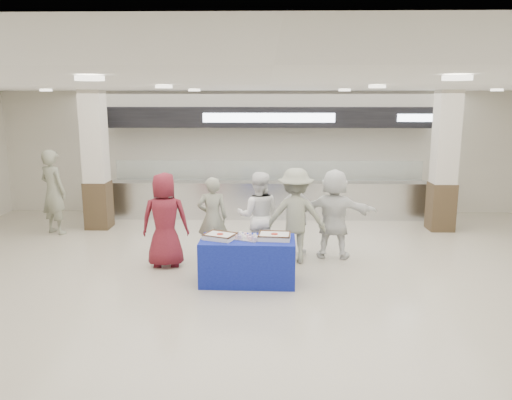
{
  "coord_description": "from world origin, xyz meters",
  "views": [
    {
      "loc": [
        -0.04,
        -7.18,
        3.01
      ],
      "look_at": [
        -0.23,
        1.6,
        1.22
      ],
      "focal_mm": 35.0,
      "sensor_mm": 36.0,
      "label": 1
    }
  ],
  "objects_px": {
    "display_table": "(248,261)",
    "soldier_a": "(212,218)",
    "sheet_cake_left": "(220,236)",
    "soldier_b": "(295,216)",
    "chef_tall": "(258,216)",
    "civilian_maroon": "(165,220)",
    "cupcake_tray": "(247,237)",
    "civilian_white": "(334,214)",
    "soldier_bg": "(53,192)",
    "sheet_cake_right": "(274,236)",
    "chef_short": "(297,217)"
  },
  "relations": [
    {
      "from": "cupcake_tray",
      "to": "chef_short",
      "type": "relative_size",
      "value": 0.37
    },
    {
      "from": "chef_short",
      "to": "sheet_cake_left",
      "type": "bearing_deg",
      "value": 69.54
    },
    {
      "from": "soldier_bg",
      "to": "soldier_b",
      "type": "bearing_deg",
      "value": -171.47
    },
    {
      "from": "cupcake_tray",
      "to": "soldier_a",
      "type": "height_order",
      "value": "soldier_a"
    },
    {
      "from": "display_table",
      "to": "civilian_maroon",
      "type": "distance_m",
      "value": 1.79
    },
    {
      "from": "display_table",
      "to": "soldier_a",
      "type": "height_order",
      "value": "soldier_a"
    },
    {
      "from": "civilian_white",
      "to": "soldier_bg",
      "type": "xyz_separation_m",
      "value": [
        -6.06,
        1.63,
        0.09
      ]
    },
    {
      "from": "civilian_maroon",
      "to": "civilian_white",
      "type": "xyz_separation_m",
      "value": [
        3.11,
        0.57,
        -0.0
      ]
    },
    {
      "from": "sheet_cake_right",
      "to": "soldier_a",
      "type": "xyz_separation_m",
      "value": [
        -1.16,
        1.3,
        -0.02
      ]
    },
    {
      "from": "display_table",
      "to": "chef_short",
      "type": "relative_size",
      "value": 1.02
    },
    {
      "from": "display_table",
      "to": "sheet_cake_right",
      "type": "distance_m",
      "value": 0.61
    },
    {
      "from": "cupcake_tray",
      "to": "soldier_b",
      "type": "height_order",
      "value": "soldier_b"
    },
    {
      "from": "civilian_maroon",
      "to": "soldier_b",
      "type": "distance_m",
      "value": 2.37
    },
    {
      "from": "civilian_maroon",
      "to": "chef_short",
      "type": "bearing_deg",
      "value": -169.04
    },
    {
      "from": "chef_tall",
      "to": "soldier_b",
      "type": "height_order",
      "value": "soldier_b"
    },
    {
      "from": "display_table",
      "to": "sheet_cake_right",
      "type": "relative_size",
      "value": 2.82
    },
    {
      "from": "cupcake_tray",
      "to": "civilian_white",
      "type": "distance_m",
      "value": 2.1
    },
    {
      "from": "display_table",
      "to": "chef_short",
      "type": "height_order",
      "value": "chef_short"
    },
    {
      "from": "sheet_cake_left",
      "to": "soldier_b",
      "type": "distance_m",
      "value": 1.69
    },
    {
      "from": "soldier_bg",
      "to": "soldier_a",
      "type": "bearing_deg",
      "value": -175.91
    },
    {
      "from": "display_table",
      "to": "cupcake_tray",
      "type": "distance_m",
      "value": 0.41
    },
    {
      "from": "display_table",
      "to": "chef_short",
      "type": "xyz_separation_m",
      "value": [
        0.9,
        1.49,
        0.38
      ]
    },
    {
      "from": "display_table",
      "to": "soldier_bg",
      "type": "bearing_deg",
      "value": 147.68
    },
    {
      "from": "soldier_b",
      "to": "soldier_a",
      "type": "bearing_deg",
      "value": -9.09
    },
    {
      "from": "sheet_cake_right",
      "to": "civilian_maroon",
      "type": "height_order",
      "value": "civilian_maroon"
    },
    {
      "from": "sheet_cake_left",
      "to": "civilian_white",
      "type": "relative_size",
      "value": 0.34
    },
    {
      "from": "sheet_cake_right",
      "to": "cupcake_tray",
      "type": "height_order",
      "value": "sheet_cake_right"
    },
    {
      "from": "display_table",
      "to": "soldier_a",
      "type": "bearing_deg",
      "value": 120.43
    },
    {
      "from": "civilian_maroon",
      "to": "cupcake_tray",
      "type": "bearing_deg",
      "value": 147.24
    },
    {
      "from": "sheet_cake_left",
      "to": "chef_tall",
      "type": "distance_m",
      "value": 1.41
    },
    {
      "from": "soldier_a",
      "to": "soldier_bg",
      "type": "xyz_separation_m",
      "value": [
        -3.76,
        1.7,
        0.17
      ]
    },
    {
      "from": "sheet_cake_left",
      "to": "civilian_maroon",
      "type": "height_order",
      "value": "civilian_maroon"
    },
    {
      "from": "civilian_maroon",
      "to": "soldier_b",
      "type": "bearing_deg",
      "value": -178.16
    },
    {
      "from": "soldier_a",
      "to": "sheet_cake_left",
      "type": "bearing_deg",
      "value": 92.83
    },
    {
      "from": "soldier_a",
      "to": "civilian_white",
      "type": "distance_m",
      "value": 2.31
    },
    {
      "from": "soldier_a",
      "to": "chef_short",
      "type": "bearing_deg",
      "value": 177.75
    },
    {
      "from": "chef_short",
      "to": "civilian_white",
      "type": "xyz_separation_m",
      "value": [
        0.68,
        -0.12,
        0.1
      ]
    },
    {
      "from": "sheet_cake_left",
      "to": "chef_tall",
      "type": "relative_size",
      "value": 0.35
    },
    {
      "from": "chef_short",
      "to": "soldier_bg",
      "type": "xyz_separation_m",
      "value": [
        -5.38,
        1.52,
        0.2
      ]
    },
    {
      "from": "sheet_cake_right",
      "to": "cupcake_tray",
      "type": "xyz_separation_m",
      "value": [
        -0.44,
        -0.01,
        -0.02
      ]
    },
    {
      "from": "cupcake_tray",
      "to": "soldier_a",
      "type": "relative_size",
      "value": 0.35
    },
    {
      "from": "sheet_cake_right",
      "to": "display_table",
      "type": "bearing_deg",
      "value": -178.93
    },
    {
      "from": "sheet_cake_left",
      "to": "soldier_bg",
      "type": "height_order",
      "value": "soldier_bg"
    },
    {
      "from": "civilian_maroon",
      "to": "display_table",
      "type": "bearing_deg",
      "value": 147.25
    },
    {
      "from": "soldier_b",
      "to": "sheet_cake_left",
      "type": "bearing_deg",
      "value": 39.18
    },
    {
      "from": "soldier_a",
      "to": "civilian_white",
      "type": "relative_size",
      "value": 0.91
    },
    {
      "from": "display_table",
      "to": "civilian_maroon",
      "type": "xyz_separation_m",
      "value": [
        -1.52,
        0.81,
        0.49
      ]
    },
    {
      "from": "chef_short",
      "to": "civilian_white",
      "type": "bearing_deg",
      "value": -167.87
    },
    {
      "from": "display_table",
      "to": "sheet_cake_left",
      "type": "xyz_separation_m",
      "value": [
        -0.45,
        -0.0,
        0.43
      ]
    },
    {
      "from": "sheet_cake_right",
      "to": "chef_short",
      "type": "xyz_separation_m",
      "value": [
        0.47,
        1.48,
        -0.04
      ]
    }
  ]
}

